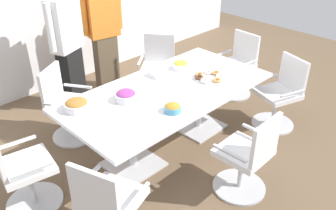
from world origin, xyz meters
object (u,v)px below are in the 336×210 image
at_px(person_standing_1, 104,31).
at_px(napkin_pile, 157,74).
at_px(office_chair_2, 158,71).
at_px(office_chair_4, 22,173).
at_px(office_chair_3, 67,108).
at_px(snack_bowl_candy_mix, 126,96).
at_px(donut_platter, 209,77).
at_px(office_chair_6, 247,159).
at_px(snack_bowl_chips_orange, 173,108).
at_px(office_chair_5, 109,208).
at_px(conference_table, 168,99).
at_px(snack_bowl_pretzels, 77,105).
at_px(office_chair_0, 280,96).
at_px(snack_bowl_chips_yellow, 181,65).
at_px(person_standing_0, 67,43).
at_px(office_chair_1, 237,68).

distance_m(person_standing_1, napkin_pile, 1.41).
bearing_deg(office_chair_2, napkin_pile, 97.67).
height_order(office_chair_4, napkin_pile, office_chair_4).
bearing_deg(office_chair_3, person_standing_1, -179.50).
relative_size(snack_bowl_candy_mix, donut_platter, 0.63).
relative_size(office_chair_6, snack_bowl_chips_orange, 5.32).
height_order(snack_bowl_candy_mix, snack_bowl_chips_orange, snack_bowl_candy_mix).
distance_m(office_chair_5, person_standing_1, 3.00).
distance_m(conference_table, snack_bowl_pretzels, 1.03).
xyz_separation_m(office_chair_2, napkin_pile, (-0.62, -0.64, 0.38)).
distance_m(office_chair_0, office_chair_6, 1.41).
relative_size(office_chair_4, snack_bowl_chips_yellow, 4.75).
relative_size(office_chair_5, snack_bowl_pretzels, 3.61).
relative_size(conference_table, person_standing_0, 1.34).
relative_size(snack_bowl_candy_mix, snack_bowl_chips_yellow, 1.18).
distance_m(office_chair_2, snack_bowl_pretzels, 1.88).
distance_m(office_chair_4, person_standing_1, 2.58).
distance_m(snack_bowl_pretzels, snack_bowl_chips_orange, 0.96).
relative_size(office_chair_0, office_chair_4, 1.00).
bearing_deg(snack_bowl_chips_orange, conference_table, 50.65).
bearing_deg(conference_table, snack_bowl_candy_mix, 164.56).
relative_size(conference_table, donut_platter, 6.70).
relative_size(conference_table, snack_bowl_chips_orange, 14.04).
distance_m(office_chair_0, snack_bowl_candy_mix, 2.03).
distance_m(office_chair_2, snack_bowl_chips_orange, 1.76).
distance_m(office_chair_0, office_chair_2, 1.75).
bearing_deg(person_standing_0, snack_bowl_candy_mix, 60.78).
bearing_deg(person_standing_0, office_chair_2, 128.64).
bearing_deg(office_chair_0, snack_bowl_pretzels, 84.88).
xyz_separation_m(office_chair_1, snack_bowl_pretzels, (-2.62, 0.11, 0.40)).
bearing_deg(office_chair_6, office_chair_3, 107.96).
distance_m(office_chair_1, person_standing_0, 2.44).
height_order(office_chair_0, office_chair_2, same).
distance_m(office_chair_6, snack_bowl_chips_orange, 0.88).
distance_m(conference_table, napkin_pile, 0.40).
xyz_separation_m(office_chair_4, person_standing_1, (2.06, 1.47, 0.52)).
xyz_separation_m(conference_table, snack_bowl_pretzels, (-0.96, 0.33, 0.18)).
bearing_deg(snack_bowl_chips_yellow, snack_bowl_candy_mix, -171.85).
distance_m(snack_bowl_pretzels, snack_bowl_chips_yellow, 1.46).
xyz_separation_m(office_chair_0, office_chair_1, (0.33, 0.90, 0.00)).
distance_m(conference_table, office_chair_6, 1.13).
xyz_separation_m(office_chair_1, donut_platter, (-1.12, -0.37, 0.36)).
bearing_deg(snack_bowl_chips_orange, office_chair_3, 107.63).
xyz_separation_m(person_standing_0, donut_platter, (0.82, -1.73, -0.17)).
distance_m(conference_table, snack_bowl_candy_mix, 0.54).
height_order(office_chair_3, snack_bowl_pretzels, office_chair_3).
bearing_deg(office_chair_5, office_chair_2, 109.10).
distance_m(snack_bowl_chips_orange, napkin_pile, 0.83).
distance_m(office_chair_6, person_standing_0, 2.76).
relative_size(conference_table, person_standing_1, 1.36).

